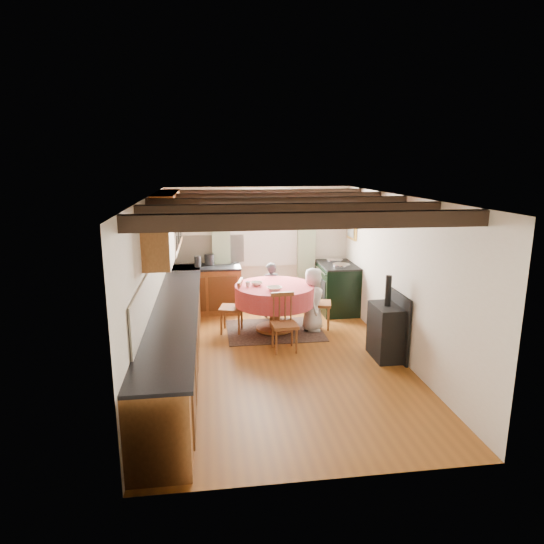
{
  "coord_description": "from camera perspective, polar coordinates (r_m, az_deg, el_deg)",
  "views": [
    {
      "loc": [
        -0.99,
        -6.42,
        2.85
      ],
      "look_at": [
        0.0,
        0.8,
        1.15
      ],
      "focal_mm": 30.95,
      "sensor_mm": 36.0,
      "label": 1
    }
  ],
  "objects": [
    {
      "name": "child_far",
      "position": [
        8.8,
        -0.17,
        -2.19
      ],
      "size": [
        0.4,
        0.28,
        1.05
      ],
      "primitive_type": "imported",
      "rotation": [
        0.0,
        0.0,
        3.21
      ],
      "color": "#383D43",
      "rests_on": "floor"
    },
    {
      "name": "aga_range",
      "position": [
        9.25,
        7.91,
        -1.84
      ],
      "size": [
        0.68,
        1.05,
        0.97
      ],
      "primitive_type": null,
      "color": "black",
      "rests_on": "floor"
    },
    {
      "name": "floor",
      "position": [
        7.1,
        0.89,
        -10.55
      ],
      "size": [
        3.6,
        5.5,
        0.0
      ],
      "primitive_type": "cube",
      "color": "brown",
      "rests_on": "ground"
    },
    {
      "name": "wall_left",
      "position": [
        6.68,
        -14.52,
        -1.61
      ],
      "size": [
        0.0,
        5.5,
        2.4
      ],
      "primitive_type": "cube",
      "color": "silver",
      "rests_on": "ground"
    },
    {
      "name": "wall_picture",
      "position": [
        9.22,
        9.73,
        5.78
      ],
      "size": [
        0.04,
        0.5,
        0.6
      ],
      "primitive_type": "cube",
      "color": "gold",
      "rests_on": "wall_right"
    },
    {
      "name": "curtain_rod",
      "position": [
        9.16,
        -0.96,
        9.06
      ],
      "size": [
        2.0,
        0.03,
        0.03
      ],
      "primitive_type": "cylinder",
      "rotation": [
        0.0,
        1.57,
        0.0
      ],
      "color": "black",
      "rests_on": "wall_back"
    },
    {
      "name": "chair_right",
      "position": [
        8.3,
        5.85,
        -3.6
      ],
      "size": [
        0.51,
        0.49,
        0.94
      ],
      "primitive_type": null,
      "rotation": [
        0.0,
        0.0,
        1.33
      ],
      "color": "brown",
      "rests_on": "floor"
    },
    {
      "name": "beam_a",
      "position": [
        4.57,
        4.8,
        6.26
      ],
      "size": [
        3.6,
        0.16,
        0.16
      ],
      "primitive_type": "cube",
      "color": "black",
      "rests_on": "ceiling"
    },
    {
      "name": "curtain_right",
      "position": [
        9.44,
        4.2,
        2.41
      ],
      "size": [
        0.35,
        0.1,
        2.1
      ],
      "primitive_type": "cube",
      "color": "#ADC69D",
      "rests_on": "wall_back"
    },
    {
      "name": "cup",
      "position": [
        7.89,
        -2.95,
        -1.49
      ],
      "size": [
        0.1,
        0.1,
        0.08
      ],
      "primitive_type": "imported",
      "rotation": [
        0.0,
        0.0,
        4.82
      ],
      "color": "silver",
      "rests_on": "dining_table"
    },
    {
      "name": "cast_iron_stove",
      "position": [
        7.14,
        13.77,
        -5.36
      ],
      "size": [
        0.38,
        0.63,
        1.26
      ],
      "primitive_type": null,
      "color": "black",
      "rests_on": "floor"
    },
    {
      "name": "wall_right",
      "position": [
        7.2,
        15.24,
        -0.61
      ],
      "size": [
        0.0,
        5.5,
        2.4
      ],
      "primitive_type": "cube",
      "color": "silver",
      "rests_on": "ground"
    },
    {
      "name": "wall_plate",
      "position": [
        9.44,
        4.77,
        6.09
      ],
      "size": [
        0.3,
        0.02,
        0.3
      ],
      "primitive_type": "cylinder",
      "rotation": [
        1.57,
        0.0,
        0.0
      ],
      "color": "silver",
      "rests_on": "wall_back"
    },
    {
      "name": "beam_d",
      "position": [
        7.51,
        -0.21,
        9.0
      ],
      "size": [
        3.6,
        0.16,
        0.16
      ],
      "primitive_type": "cube",
      "color": "black",
      "rests_on": "ceiling"
    },
    {
      "name": "worktop_left",
      "position": [
        6.73,
        -11.66,
        -4.0
      ],
      "size": [
        0.64,
        5.3,
        0.04
      ],
      "primitive_type": "cube",
      "color": "black",
      "rests_on": "base_cabinet_left"
    },
    {
      "name": "beam_e",
      "position": [
        8.5,
        -1.11,
        9.48
      ],
      "size": [
        3.6,
        0.16,
        0.16
      ],
      "primitive_type": "cube",
      "color": "black",
      "rests_on": "ceiling"
    },
    {
      "name": "chair_left",
      "position": [
        8.05,
        -4.97,
        -4.14
      ],
      "size": [
        0.5,
        0.48,
        0.93
      ],
      "primitive_type": null,
      "rotation": [
        0.0,
        0.0,
        -1.79
      ],
      "color": "brown",
      "rests_on": "floor"
    },
    {
      "name": "wall_back",
      "position": [
        9.37,
        -1.62,
        2.99
      ],
      "size": [
        3.6,
        0.0,
        2.4
      ],
      "primitive_type": "cube",
      "color": "silver",
      "rests_on": "ground"
    },
    {
      "name": "bowl_b",
      "position": [
        7.97,
        -1.88,
        -1.41
      ],
      "size": [
        0.26,
        0.26,
        0.06
      ],
      "primitive_type": "imported",
      "rotation": [
        0.0,
        0.0,
        2.69
      ],
      "color": "silver",
      "rests_on": "dining_table"
    },
    {
      "name": "base_cabinet_back",
      "position": [
        9.2,
        -7.91,
        -2.19
      ],
      "size": [
        1.3,
        0.6,
        0.88
      ],
      "primitive_type": "cube",
      "color": "#9A5C2D",
      "rests_on": "floor"
    },
    {
      "name": "window_pane",
      "position": [
        9.31,
        -1.01,
        5.41
      ],
      "size": [
        1.2,
        0.01,
        1.4
      ],
      "primitive_type": "cube",
      "color": "white",
      "rests_on": "wall_back"
    },
    {
      "name": "worktop_back",
      "position": [
        9.07,
        -8.0,
        0.58
      ],
      "size": [
        1.3,
        0.64,
        0.04
      ],
      "primitive_type": "cube",
      "color": "black",
      "rests_on": "base_cabinet_back"
    },
    {
      "name": "dining_table",
      "position": [
        8.09,
        0.31,
        -4.43
      ],
      "size": [
        1.36,
        1.36,
        0.82
      ],
      "primitive_type": null,
      "color": "#B7495A",
      "rests_on": "floor"
    },
    {
      "name": "ceiling",
      "position": [
        6.52,
        0.97,
        9.16
      ],
      "size": [
        3.6,
        5.5,
        0.0
      ],
      "primitive_type": "cube",
      "color": "white",
      "rests_on": "ground"
    },
    {
      "name": "child_right",
      "position": [
        8.12,
        5.02,
        -3.34
      ],
      "size": [
        0.48,
        0.62,
        1.11
      ],
      "primitive_type": "imported",
      "rotation": [
        0.0,
        0.0,
        1.31
      ],
      "color": "silver",
      "rests_on": "floor"
    },
    {
      "name": "window_frame",
      "position": [
        9.31,
        -1.01,
        5.41
      ],
      "size": [
        1.34,
        0.03,
        1.54
      ],
      "primitive_type": "cube",
      "color": "white",
      "rests_on": "wall_back"
    },
    {
      "name": "wall_cabinet_solid",
      "position": [
        6.23,
        -13.64,
        3.98
      ],
      "size": [
        0.34,
        0.9,
        0.7
      ],
      "primitive_type": "cube",
      "color": "#9A5C2D",
      "rests_on": "wall_left"
    },
    {
      "name": "wall_front",
      "position": [
        4.15,
        6.78,
        -10.44
      ],
      "size": [
        3.6,
        0.0,
        2.4
      ],
      "primitive_type": "cube",
      "color": "silver",
      "rests_on": "ground"
    },
    {
      "name": "wall_cabinet_glass",
      "position": [
        7.7,
        -12.59,
        6.1
      ],
      "size": [
        0.34,
        1.8,
        0.9
      ],
      "primitive_type": "cube",
      "color": "#9A5C2D",
      "rests_on": "wall_left"
    },
    {
      "name": "beam_b",
      "position": [
        5.54,
        2.55,
        7.51
      ],
      "size": [
        3.6,
        0.16,
        0.16
      ],
      "primitive_type": "cube",
      "color": "black",
      "rests_on": "ceiling"
    },
    {
      "name": "curtain_left",
      "position": [
        9.25,
        -6.18,
        2.14
      ],
      "size": [
        0.35,
        0.1,
        2.1
      ],
      "primitive_type": "cube",
      "color": "#ADC69D",
      "rests_on": "wall_back"
    },
    {
      "name": "splash_left",
      "position": [
        6.97,
        -14.08,
        -0.98
      ],
      "size": [
        0.02,
        4.5,
        0.55
      ],
      "primitive_type": "cube",
      "color": "beige",
      "rests_on": "wall_left"
    },
    {
      "name": "rug",
      "position": [
        8.22,
        0.31,
        -7.11
      ],
      "size": [
        1.64,
        1.27,
        0.01
      ],
      "primitive_type": "cube",
      "color": "black",
      "rests_on": "floor"
    },
    {
      "name": "bowl_a",
      "position": [
        7.66,
        0.3,
        -2.03
      ],
      "size": [
        0.28,
        0.28,
        0.06
      ],
      "primitive_type": "imported",
      "rotation": [
        0.0,
        0.0,
        0.2
      ],
      "color": "silver",
      "rests_on": "dining_table"
    },
    {
      "name": "beam_c",
      "position": [
        6.52,
        0.96,
        8.37
      ],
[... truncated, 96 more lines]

